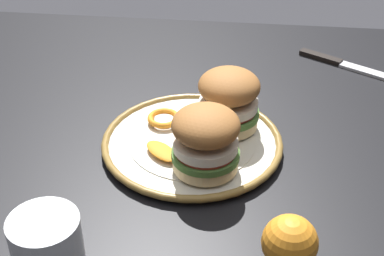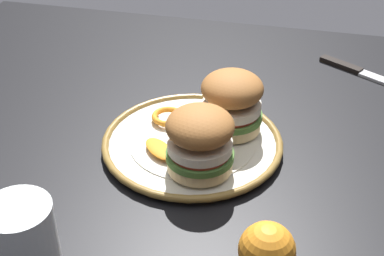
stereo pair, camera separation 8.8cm
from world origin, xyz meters
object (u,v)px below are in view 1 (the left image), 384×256
at_px(sandwich_half_left, 229,99).
at_px(sandwich_half_right, 206,139).
at_px(dining_table, 162,194).
at_px(table_knife, 343,64).
at_px(dinner_plate, 192,144).
at_px(whole_orange, 290,243).

relative_size(sandwich_half_left, sandwich_half_right, 0.98).
relative_size(dining_table, table_knife, 5.53).
bearing_deg(dining_table, dinner_plate, -2.40).
relative_size(dinner_plate, sandwich_half_right, 2.39).
distance_m(sandwich_half_left, sandwich_half_right, 0.12).
height_order(dining_table, sandwich_half_right, sandwich_half_right).
bearing_deg(whole_orange, dining_table, 130.77).
height_order(dining_table, whole_orange, whole_orange).
height_order(dining_table, table_knife, table_knife).
xyz_separation_m(dining_table, whole_orange, (0.20, -0.23, 0.14)).
xyz_separation_m(sandwich_half_left, table_knife, (0.22, 0.27, -0.07)).
distance_m(dinner_plate, sandwich_half_left, 0.09).
bearing_deg(sandwich_half_left, dining_table, -156.59).
bearing_deg(dinner_plate, dining_table, 177.60).
relative_size(whole_orange, table_knife, 0.35).
height_order(dinner_plate, sandwich_half_right, sandwich_half_right).
bearing_deg(dining_table, sandwich_half_right, -40.79).
distance_m(sandwich_half_right, whole_orange, 0.20).
bearing_deg(table_knife, sandwich_half_right, -122.45).
bearing_deg(dinner_plate, sandwich_half_left, 41.94).
height_order(sandwich_half_left, sandwich_half_right, same).
bearing_deg(sandwich_half_right, dining_table, 139.21).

